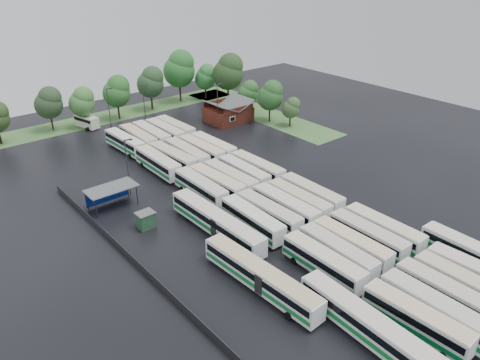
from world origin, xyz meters
TOP-DOWN VIEW (x-y plane):
  - ground at (0.00, 0.00)m, footprint 160.00×160.00m
  - brick_building at (24.00, 42.77)m, footprint 10.07×8.60m
  - wash_shed at (-17.20, 22.02)m, footprint 8.20×4.20m
  - utility_hut at (-16.20, 12.60)m, footprint 2.70×2.20m
  - grass_strip_north at (2.00, 64.80)m, footprint 80.00×10.00m
  - grass_strip_east at (34.00, 42.80)m, footprint 10.00×50.00m
  - west_fence at (-22.20, 8.00)m, footprint 0.10×50.00m
  - bus_r0c0 at (-4.32, -25.75)m, footprint 3.03×12.44m
  - bus_r0c1 at (-1.39, -26.14)m, footprint 2.81×12.72m
  - bus_r0c2 at (2.16, -25.65)m, footprint 2.66×12.22m
  - bus_r0c3 at (5.29, -26.18)m, footprint 2.64×12.15m
  - bus_r0c4 at (8.40, -26.27)m, footprint 3.09×12.33m
  - bus_r1c0 at (-4.28, -12.33)m, footprint 2.84×12.48m
  - bus_r1c1 at (-1.11, -12.07)m, footprint 3.14×12.33m
  - bus_r1c2 at (1.85, -12.07)m, footprint 2.70×12.21m
  - bus_r1c3 at (5.37, -12.20)m, footprint 2.77×12.25m
  - bus_r1c4 at (8.44, -12.69)m, footprint 2.78×12.47m
  - bus_r2c0 at (-4.36, 1.51)m, footprint 3.08×12.44m
  - bus_r2c1 at (-1.15, 1.41)m, footprint 2.77×12.45m
  - bus_r2c2 at (2.17, 1.08)m, footprint 2.84×12.77m
  - bus_r2c3 at (5.21, 1.17)m, footprint 2.79×12.44m
  - bus_r2c4 at (8.43, 1.35)m, footprint 2.86×12.45m
  - bus_r3c0 at (-4.25, 14.94)m, footprint 2.86×12.55m
  - bus_r3c1 at (-1.13, 14.59)m, footprint 3.20×12.66m
  - bus_r3c2 at (1.83, 14.49)m, footprint 2.77×12.50m
  - bus_r3c3 at (5.20, 14.80)m, footprint 2.88×12.27m
  - bus_r3c4 at (8.42, 14.72)m, footprint 2.80×12.44m
  - bus_r4c0 at (-4.56, 28.33)m, footprint 2.89×12.75m
  - bus_r4c1 at (-1.15, 28.56)m, footprint 3.30×12.76m
  - bus_r4c2 at (1.97, 28.36)m, footprint 3.01×12.81m
  - bus_r4c3 at (5.31, 28.16)m, footprint 2.87×12.64m
  - bus_r4c4 at (8.26, 28.09)m, footprint 2.81×12.43m
  - bus_r5c0 at (-4.41, 41.84)m, footprint 3.06×12.46m
  - bus_r5c1 at (-1.15, 42.10)m, footprint 3.01×12.69m
  - bus_r5c2 at (1.97, 41.95)m, footprint 2.97×12.77m
  - bus_r5c3 at (5.29, 41.81)m, footprint 2.74×12.56m
  - bus_r5c4 at (8.24, 42.24)m, footprint 2.89×12.40m
  - artic_bus_west_a at (-9.25, -23.35)m, footprint 3.57×18.93m
  - artic_bus_west_b at (-8.98, 4.23)m, footprint 2.93×19.30m
  - artic_bus_west_c at (-12.49, -9.35)m, footprint 3.35×18.71m
  - minibus at (-4.69, 60.62)m, footprint 3.88×6.82m
  - tree_north_1 at (-11.47, 63.85)m, footprint 6.31×6.31m
  - tree_north_2 at (-4.82, 61.05)m, footprint 5.93×5.93m
  - tree_north_3 at (4.22, 61.29)m, footprint 6.68×6.68m
  - tree_north_4 at (14.45, 62.65)m, footprint 6.89×6.89m
  - tree_north_5 at (24.27, 64.04)m, footprint 8.53×8.53m
  - tree_north_6 at (32.93, 64.08)m, footprint 5.53×5.53m
  - tree_east_0 at (33.25, 30.46)m, footprint 4.29×4.26m
  - tree_east_1 at (31.67, 35.92)m, footprint 6.21×6.21m
  - tree_east_2 at (31.99, 44.49)m, footprint 5.15×5.15m
  - tree_east_3 at (33.15, 53.93)m, footprint 8.25×8.25m
  - tree_east_4 at (31.08, 61.62)m, footprint 5.67×5.67m
  - lamp_post_ne at (19.40, 40.79)m, footprint 1.60×0.31m
  - lamp_post_nw at (-12.82, 23.74)m, footprint 1.56×0.30m
  - lamp_post_back_w at (-1.14, 54.86)m, footprint 1.55×0.30m
  - lamp_post_back_e at (7.51, 54.17)m, footprint 1.47×0.29m
  - puddle_0 at (0.42, -22.14)m, footprint 3.92×3.92m
  - puddle_1 at (7.91, -21.52)m, footprint 4.46×4.46m
  - puddle_2 at (-6.83, -0.16)m, footprint 6.96×6.96m
  - puddle_3 at (6.66, 0.56)m, footprint 4.89×4.89m
  - puddle_4 at (13.27, -20.20)m, footprint 2.32×2.32m

SIDE VIEW (x-z plane):
  - ground at x=0.00m, z-range 0.00..0.00m
  - puddle_0 at x=0.42m, z-range 0.00..0.01m
  - puddle_1 at x=7.91m, z-range 0.00..0.01m
  - puddle_2 at x=-6.83m, z-range 0.00..0.01m
  - puddle_3 at x=6.66m, z-range 0.00..0.01m
  - puddle_4 at x=13.27m, z-range 0.00..0.01m
  - grass_strip_north at x=2.00m, z-range 0.00..0.01m
  - grass_strip_east at x=34.00m, z-range 0.00..0.01m
  - west_fence at x=-22.20m, z-range 0.00..1.20m
  - utility_hut at x=-16.20m, z-range 0.01..2.63m
  - minibus at x=-4.69m, z-range 0.15..2.97m
  - bus_r0c3 at x=5.29m, z-range 0.17..3.55m
  - brick_building at x=24.00m, z-range -0.83..4.56m
  - bus_r1c2 at x=1.85m, z-range 0.17..3.56m
  - bus_r0c2 at x=2.16m, z-range 0.17..3.57m
  - bus_r3c3 at x=5.20m, z-range 0.17..3.57m
  - bus_r1c3 at x=5.37m, z-range 0.17..3.57m
  - bus_r1c1 at x=-1.11m, z-range 0.17..3.57m
  - bus_r0c4 at x=8.40m, z-range 0.17..3.58m
  - bus_r5c4 at x=8.24m, z-range 0.17..3.61m
  - bus_r0c0 at x=-4.32m, z-range 0.17..3.61m
  - bus_r2c0 at x=-4.36m, z-range 0.17..3.61m
  - bus_r5c0 at x=-4.41m, z-range 0.17..3.62m
  - bus_r4c4 at x=8.26m, z-range 0.17..3.62m
  - bus_r3c4 at x=8.42m, z-range 0.17..3.62m
  - bus_r2c4 at x=8.43m, z-range 0.17..3.63m
  - bus_r2c3 at x=5.21m, z-range 0.17..3.63m
  - bus_r2c1 at x=-1.15m, z-range 0.17..3.63m
  - bus_r1c0 at x=-4.28m, z-range 0.17..3.64m
  - bus_r1c4 at x=8.44m, z-range 0.17..3.64m
  - bus_r3c2 at x=1.83m, z-range 0.17..3.65m
  - bus_r3c0 at x=-4.25m, z-range 0.17..3.66m
  - artic_bus_west_c at x=-12.49m, z-range 0.19..3.64m
  - bus_r5c3 at x=5.29m, z-range 0.17..3.67m
  - bus_r3c1 at x=-1.13m, z-range 0.17..3.67m
  - bus_r4c3 at x=5.31m, z-range 0.18..3.68m
  - bus_r5c1 at x=-1.15m, z-range 0.18..3.69m
  - bus_r4c1 at x=-1.15m, z-range 0.18..3.70m
  - artic_bus_west_a at x=-9.25m, z-range 0.19..3.68m
  - bus_r0c1 at x=-1.39m, z-range 0.18..3.71m
  - bus_r4c0 at x=-4.56m, z-range 0.18..3.72m
  - bus_r5c2 at x=1.97m, z-range 0.18..3.72m
  - bus_r2c2 at x=2.17m, z-range 0.18..3.72m
  - bus_r4c2 at x=1.97m, z-range 0.18..3.72m
  - artic_bus_west_b at x=-8.98m, z-range 0.20..3.77m
  - wash_shed at x=-17.20m, z-range 1.20..4.78m
  - tree_east_0 at x=33.25m, z-range 1.01..8.07m
  - tree_east_2 at x=31.99m, z-range 1.22..9.75m
  - lamp_post_back_e at x=7.51m, z-range 0.77..10.32m
  - lamp_post_back_w at x=-1.14m, z-range 0.81..10.85m
  - lamp_post_nw at x=-12.82m, z-range 0.82..10.94m
  - tree_north_6 at x=32.93m, z-range 1.31..10.48m
  - lamp_post_ne at x=19.40m, z-range 0.84..11.24m
  - tree_east_4 at x=31.08m, z-range 1.34..10.74m
  - tree_north_2 at x=-4.82m, z-range 1.41..11.23m
  - tree_east_1 at x=31.67m, z-range 1.47..11.76m
  - tree_north_1 at x=-11.47m, z-range 1.50..11.94m
  - tree_north_3 at x=4.22m, z-range 1.58..12.64m
  - tree_north_4 at x=14.45m, z-range 1.63..13.05m
  - tree_east_3 at x=33.15m, z-range 1.96..15.63m
  - tree_north_5 at x=24.27m, z-range 2.03..16.16m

